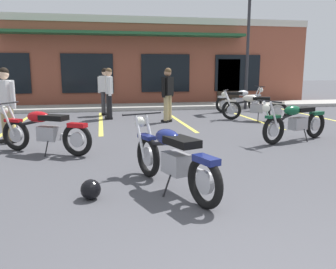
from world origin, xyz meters
TOP-DOWN VIEW (x-y plane):
  - ground_plane at (0.00, 4.07)m, footprint 80.00×80.00m
  - sidewalk_kerb at (0.00, 12.67)m, footprint 22.00×1.80m
  - brick_storefront_building at (0.00, 16.66)m, footprint 17.47×6.21m
  - painted_stall_lines at (-0.00, 9.07)m, footprint 12.47×4.80m
  - motorcycle_foreground_classic at (-0.28, 2.59)m, footprint 1.03×2.02m
  - motorcycle_red_sportbike at (3.14, 5.27)m, footprint 2.02×1.04m
  - motorcycle_black_cruiser at (3.59, 8.47)m, footprint 1.91×1.28m
  - motorcycle_blue_standard at (-2.32, 5.14)m, footprint 1.89×1.31m
  - motorcycle_cream_vintage at (4.10, 10.82)m, footprint 2.10×0.79m
  - person_in_black_shirt at (-0.94, 9.71)m, footprint 0.29×0.61m
  - person_in_shorts_foreground at (-1.04, 10.69)m, footprint 0.56×0.42m
  - person_by_back_row at (0.83, 8.67)m, footprint 0.47×0.52m
  - person_near_building at (-3.27, 6.33)m, footprint 0.52×0.47m
  - helmet_on_pavement at (-1.37, 2.44)m, footprint 0.26×0.26m
  - parking_lot_lamp_post at (4.66, 11.45)m, footprint 0.24×0.76m

SIDE VIEW (x-z plane):
  - ground_plane at x=0.00m, z-range 0.00..0.00m
  - painted_stall_lines at x=0.00m, z-range 0.00..0.01m
  - sidewalk_kerb at x=0.00m, z-range 0.00..0.14m
  - helmet_on_pavement at x=-1.37m, z-range 0.00..0.26m
  - motorcycle_foreground_classic at x=-0.28m, z-range -0.03..0.95m
  - motorcycle_red_sportbike at x=3.14m, z-range -0.03..0.95m
  - motorcycle_black_cruiser at x=3.59m, z-range -0.03..0.95m
  - motorcycle_blue_standard at x=-2.32m, z-range -0.03..0.95m
  - motorcycle_cream_vintage at x=4.10m, z-range -0.03..0.95m
  - person_in_black_shirt at x=-0.94m, z-range 0.11..1.79m
  - person_in_shorts_foreground at x=-1.04m, z-range 0.11..1.79m
  - person_by_back_row at x=0.83m, z-range 0.11..1.79m
  - person_near_building at x=-3.27m, z-range 0.11..1.79m
  - brick_storefront_building at x=0.00m, z-range 0.00..3.94m
  - parking_lot_lamp_post at x=4.66m, z-range 0.71..5.29m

